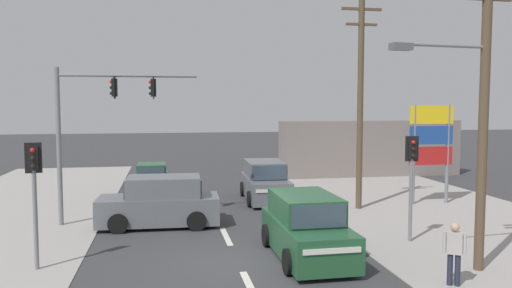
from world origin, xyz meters
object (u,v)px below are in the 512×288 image
at_px(hatchback_oncoming_mid, 152,179).
at_px(suv_crossing_left, 265,182).
at_px(utility_pole_foreground_right, 479,104).
at_px(shopping_plaza_sign, 431,140).
at_px(traffic_signal_mast, 94,117).
at_px(suv_receding_far, 306,228).
at_px(utility_pole_midground_right, 360,100).
at_px(pedestrian_at_kerb, 454,250).
at_px(pedestal_signal_left_kerb, 34,184).
at_px(suv_kerbside_parked, 160,203).
at_px(pedestal_signal_right_kerb, 411,170).

bearing_deg(hatchback_oncoming_mid, suv_crossing_left, -32.71).
bearing_deg(utility_pole_foreground_right, shopping_plaza_sign, 67.30).
bearing_deg(traffic_signal_mast, suv_receding_far, -39.09).
distance_m(utility_pole_midground_right, suv_receding_far, 8.61).
relative_size(utility_pole_midground_right, pedestrian_at_kerb, 5.62).
height_order(utility_pole_foreground_right, shopping_plaza_sign, utility_pole_foreground_right).
height_order(pedestal_signal_left_kerb, suv_kerbside_parked, pedestal_signal_left_kerb).
relative_size(suv_kerbside_parked, hatchback_oncoming_mid, 1.26).
height_order(suv_crossing_left, hatchback_oncoming_mid, suv_crossing_left).
relative_size(suv_kerbside_parked, pedestrian_at_kerb, 2.82).
relative_size(utility_pole_foreground_right, pedestal_signal_left_kerb, 2.39).
height_order(suv_kerbside_parked, suv_receding_far, same).
height_order(utility_pole_foreground_right, suv_kerbside_parked, utility_pole_foreground_right).
bearing_deg(suv_crossing_left, hatchback_oncoming_mid, 147.29).
distance_m(shopping_plaza_sign, pedestrian_at_kerb, 11.23).
bearing_deg(suv_receding_far, pedestal_signal_left_kerb, 178.51).
xyz_separation_m(utility_pole_foreground_right, pedestal_signal_left_kerb, (-11.92, 2.28, -2.19)).
bearing_deg(hatchback_oncoming_mid, utility_pole_midground_right, -34.03).
relative_size(utility_pole_foreground_right, hatchback_oncoming_mid, 2.33).
xyz_separation_m(utility_pole_midground_right, suv_crossing_left, (-3.69, 2.67, -3.93)).
bearing_deg(pedestal_signal_left_kerb, pedestrian_at_kerb, -16.89).
distance_m(pedestal_signal_left_kerb, suv_kerbside_parked, 5.84).
xyz_separation_m(suv_kerbside_parked, suv_crossing_left, (4.93, 4.30, 0.00)).
height_order(pedestal_signal_left_kerb, shopping_plaza_sign, shopping_plaza_sign).
distance_m(utility_pole_midground_right, suv_crossing_left, 6.01).
xyz_separation_m(utility_pole_foreground_right, suv_receding_far, (-4.22, 2.07, -3.73)).
distance_m(suv_receding_far, pedestrian_at_kerb, 4.27).
distance_m(utility_pole_midground_right, traffic_signal_mast, 11.11).
bearing_deg(shopping_plaza_sign, pedestrian_at_kerb, -116.63).
bearing_deg(utility_pole_midground_right, hatchback_oncoming_mid, 145.97).
bearing_deg(utility_pole_foreground_right, utility_pole_midground_right, 89.67).
bearing_deg(pedestrian_at_kerb, utility_pole_midground_right, 82.29).
bearing_deg(suv_kerbside_parked, pedestal_signal_left_kerb, -126.45).
xyz_separation_m(shopping_plaza_sign, pedestrian_at_kerb, (-4.95, -9.87, -2.06)).
distance_m(utility_pole_midground_right, pedestal_signal_right_kerb, 5.90).
bearing_deg(utility_pole_midground_right, traffic_signal_mast, -175.58).
bearing_deg(suv_receding_far, pedestrian_at_kerb, -45.53).
xyz_separation_m(traffic_signal_mast, suv_kerbside_parked, (2.44, -0.78, -3.26)).
relative_size(pedestal_signal_right_kerb, pedestal_signal_left_kerb, 1.00).
relative_size(utility_pole_midground_right, hatchback_oncoming_mid, 2.51).
height_order(utility_pole_midground_right, suv_kerbside_parked, utility_pole_midground_right).
bearing_deg(hatchback_oncoming_mid, pedestal_signal_left_kerb, -103.12).
xyz_separation_m(shopping_plaza_sign, hatchback_oncoming_mid, (-12.77, 5.69, -2.28)).
bearing_deg(pedestal_signal_right_kerb, utility_pole_midground_right, 86.18).
bearing_deg(traffic_signal_mast, utility_pole_foreground_right, -34.60).
bearing_deg(traffic_signal_mast, suv_kerbside_parked, -17.78).
bearing_deg(suv_receding_far, shopping_plaza_sign, 40.69).
xyz_separation_m(utility_pole_midground_right, suv_receding_far, (-4.26, -6.37, -3.93)).
bearing_deg(utility_pole_midground_right, pedestal_signal_right_kerb, -93.82).
xyz_separation_m(traffic_signal_mast, suv_receding_far, (6.79, -5.52, -3.26)).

